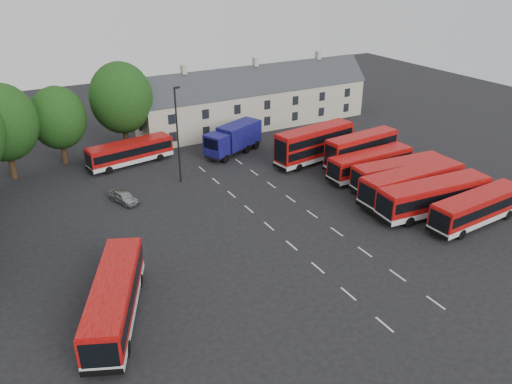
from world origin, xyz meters
TOP-DOWN VIEW (x-y plane):
  - ground at (0.00, 0.00)m, footprint 140.00×140.00m
  - lane_markings at (2.50, 2.00)m, footprint 5.15×33.80m
  - treeline at (-20.74, 19.36)m, footprint 29.92×32.59m
  - terrace_houses at (14.00, 30.00)m, footprint 35.70×7.13m
  - bus_row_a at (17.47, -7.15)m, footprint 11.12×3.21m
  - bus_row_b at (15.46, -3.62)m, footprint 12.24×3.75m
  - bus_row_c at (15.75, -0.37)m, footprint 12.13×2.83m
  - bus_row_d at (16.88, 2.62)m, footprint 11.32×3.44m
  - bus_row_e at (16.12, 6.48)m, footprint 10.81×2.73m
  - bus_dd_south at (17.25, 9.52)m, footprint 10.09×3.14m
  - bus_dd_north at (13.09, 13.39)m, footprint 11.12×4.01m
  - bus_west at (-16.12, -4.32)m, footprint 6.98×11.62m
  - bus_north at (-6.99, 23.56)m, footprint 10.69×3.97m
  - box_truck at (5.80, 20.86)m, footprint 8.94×5.91m
  - silver_car at (-10.66, 13.69)m, footprint 2.75×4.06m
  - lamppost at (-3.55, 15.77)m, footprint 0.75×0.47m

SIDE VIEW (x-z plane):
  - ground at x=0.00m, z-range 0.00..0.00m
  - lane_markings at x=2.50m, z-range 0.00..0.01m
  - silver_car at x=-10.66m, z-range 0.00..1.28m
  - bus_north at x=-6.99m, z-range 0.30..3.25m
  - bus_row_e at x=16.12m, z-range 0.31..3.35m
  - bus_row_a at x=17.47m, z-range 0.31..3.42m
  - bus_row_d at x=16.88m, z-range 0.32..3.47m
  - bus_west at x=-16.12m, z-range 0.33..3.59m
  - bus_row_b at x=15.46m, z-range 0.34..3.75m
  - bus_row_c at x=15.75m, z-range 0.35..3.77m
  - box_truck at x=5.80m, z-range 0.23..3.99m
  - bus_dd_south at x=17.25m, z-range 0.28..4.35m
  - bus_dd_north at x=13.09m, z-range 0.31..4.77m
  - terrace_houses at x=14.00m, z-range -1.17..8.89m
  - lamppost at x=-3.55m, z-range 0.37..11.21m
  - treeline at x=-20.74m, z-range 0.68..12.69m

